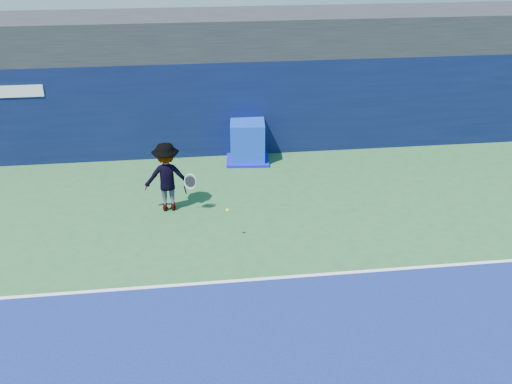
% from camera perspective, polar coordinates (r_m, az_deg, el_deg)
% --- Properties ---
extents(baseline, '(24.00, 0.10, 0.01)m').
position_cam_1_polar(baseline, '(12.25, -3.14, -8.94)').
color(baseline, white).
rests_on(baseline, ground).
extents(stadium_band, '(36.00, 3.00, 1.20)m').
position_cam_1_polar(stadium_band, '(18.84, -5.49, 15.50)').
color(stadium_band, '#222227').
rests_on(stadium_band, back_wall_assembly).
extents(back_wall_assembly, '(36.00, 1.03, 3.00)m').
position_cam_1_polar(back_wall_assembly, '(18.38, -5.09, 8.48)').
color(back_wall_assembly, '#0A1237').
rests_on(back_wall_assembly, ground).
extents(equipment_cart, '(1.44, 1.44, 1.27)m').
position_cam_1_polar(equipment_cart, '(17.89, -0.85, 4.94)').
color(equipment_cart, '#0D33BD').
rests_on(equipment_cart, ground).
extents(tennis_player, '(1.37, 0.76, 1.85)m').
position_cam_1_polar(tennis_player, '(14.86, -8.89, 1.50)').
color(tennis_player, silver).
rests_on(tennis_player, ground).
extents(tennis_ball, '(0.08, 0.08, 0.08)m').
position_cam_1_polar(tennis_ball, '(13.30, -2.87, -1.82)').
color(tennis_ball, '#E5FA1B').
rests_on(tennis_ball, ground).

